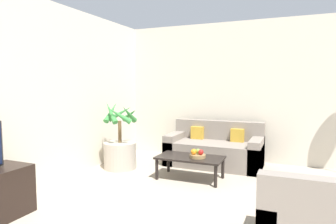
{
  "coord_description": "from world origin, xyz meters",
  "views": [
    {
      "loc": [
        -0.28,
        0.31,
        1.49
      ],
      "look_at": [
        -2.38,
        5.21,
        1.0
      ],
      "focal_mm": 32.0,
      "sensor_mm": 36.0,
      "label": 1
    }
  ],
  "objects_px": {
    "potted_palm": "(120,149)",
    "coffee_table": "(190,159)",
    "fruit_bowl": "(198,156)",
    "ottoman": "(305,202)",
    "apple_green": "(198,151)",
    "orange_fruit": "(194,152)",
    "apple_red": "(201,152)",
    "sofa_loveseat": "(214,150)"
  },
  "relations": [
    {
      "from": "potted_palm",
      "to": "coffee_table",
      "type": "xyz_separation_m",
      "value": [
        1.34,
        -0.09,
        -0.04
      ]
    },
    {
      "from": "potted_palm",
      "to": "fruit_bowl",
      "type": "height_order",
      "value": "potted_palm"
    },
    {
      "from": "potted_palm",
      "to": "coffee_table",
      "type": "relative_size",
      "value": 1.17
    },
    {
      "from": "fruit_bowl",
      "to": "ottoman",
      "type": "xyz_separation_m",
      "value": [
        1.51,
        -0.78,
        -0.21
      ]
    },
    {
      "from": "apple_green",
      "to": "orange_fruit",
      "type": "bearing_deg",
      "value": -113.34
    },
    {
      "from": "potted_palm",
      "to": "fruit_bowl",
      "type": "distance_m",
      "value": 1.48
    },
    {
      "from": "apple_red",
      "to": "orange_fruit",
      "type": "relative_size",
      "value": 0.92
    },
    {
      "from": "sofa_loveseat",
      "to": "coffee_table",
      "type": "xyz_separation_m",
      "value": [
        -0.15,
        -0.95,
        0.04
      ]
    },
    {
      "from": "fruit_bowl",
      "to": "orange_fruit",
      "type": "height_order",
      "value": "orange_fruit"
    },
    {
      "from": "apple_red",
      "to": "apple_green",
      "type": "distance_m",
      "value": 0.09
    },
    {
      "from": "orange_fruit",
      "to": "ottoman",
      "type": "distance_m",
      "value": 1.75
    },
    {
      "from": "orange_fruit",
      "to": "ottoman",
      "type": "relative_size",
      "value": 0.16
    },
    {
      "from": "potted_palm",
      "to": "sofa_loveseat",
      "type": "bearing_deg",
      "value": 30.1
    },
    {
      "from": "fruit_bowl",
      "to": "apple_green",
      "type": "bearing_deg",
      "value": 106.4
    },
    {
      "from": "coffee_table",
      "to": "orange_fruit",
      "type": "distance_m",
      "value": 0.17
    },
    {
      "from": "coffee_table",
      "to": "apple_red",
      "type": "bearing_deg",
      "value": -6.08
    },
    {
      "from": "orange_fruit",
      "to": "ottoman",
      "type": "bearing_deg",
      "value": -25.54
    },
    {
      "from": "potted_palm",
      "to": "apple_red",
      "type": "relative_size",
      "value": 14.61
    },
    {
      "from": "coffee_table",
      "to": "ottoman",
      "type": "xyz_separation_m",
      "value": [
        1.63,
        -0.79,
        -0.14
      ]
    },
    {
      "from": "coffee_table",
      "to": "orange_fruit",
      "type": "relative_size",
      "value": 11.46
    },
    {
      "from": "orange_fruit",
      "to": "apple_red",
      "type": "bearing_deg",
      "value": 15.41
    },
    {
      "from": "sofa_loveseat",
      "to": "fruit_bowl",
      "type": "bearing_deg",
      "value": -91.05
    },
    {
      "from": "sofa_loveseat",
      "to": "coffee_table",
      "type": "distance_m",
      "value": 0.96
    },
    {
      "from": "coffee_table",
      "to": "sofa_loveseat",
      "type": "bearing_deg",
      "value": 81.2
    },
    {
      "from": "fruit_bowl",
      "to": "sofa_loveseat",
      "type": "bearing_deg",
      "value": 88.95
    },
    {
      "from": "fruit_bowl",
      "to": "ottoman",
      "type": "height_order",
      "value": "fruit_bowl"
    },
    {
      "from": "coffee_table",
      "to": "apple_green",
      "type": "relative_size",
      "value": 13.37
    },
    {
      "from": "apple_green",
      "to": "potted_palm",
      "type": "bearing_deg",
      "value": 178.19
    },
    {
      "from": "ottoman",
      "to": "potted_palm",
      "type": "bearing_deg",
      "value": 163.51
    },
    {
      "from": "coffee_table",
      "to": "apple_red",
      "type": "xyz_separation_m",
      "value": [
        0.18,
        -0.02,
        0.14
      ]
    },
    {
      "from": "orange_fruit",
      "to": "ottoman",
      "type": "height_order",
      "value": "orange_fruit"
    },
    {
      "from": "apple_red",
      "to": "ottoman",
      "type": "bearing_deg",
      "value": -28.07
    },
    {
      "from": "coffee_table",
      "to": "apple_green",
      "type": "xyz_separation_m",
      "value": [
        0.11,
        0.04,
        0.13
      ]
    },
    {
      "from": "apple_green",
      "to": "ottoman",
      "type": "relative_size",
      "value": 0.14
    },
    {
      "from": "potted_palm",
      "to": "orange_fruit",
      "type": "relative_size",
      "value": 13.41
    },
    {
      "from": "apple_red",
      "to": "potted_palm",
      "type": "bearing_deg",
      "value": 176.0
    },
    {
      "from": "coffee_table",
      "to": "potted_palm",
      "type": "bearing_deg",
      "value": 176.29
    },
    {
      "from": "apple_red",
      "to": "apple_green",
      "type": "relative_size",
      "value": 1.07
    },
    {
      "from": "fruit_bowl",
      "to": "apple_red",
      "type": "bearing_deg",
      "value": -5.24
    },
    {
      "from": "coffee_table",
      "to": "apple_green",
      "type": "bearing_deg",
      "value": 19.95
    },
    {
      "from": "sofa_loveseat",
      "to": "orange_fruit",
      "type": "xyz_separation_m",
      "value": [
        -0.07,
        -1.0,
        0.17
      ]
    },
    {
      "from": "coffee_table",
      "to": "apple_red",
      "type": "relative_size",
      "value": 12.49
    }
  ]
}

